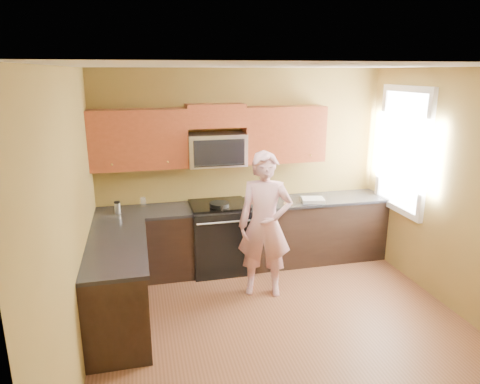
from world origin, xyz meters
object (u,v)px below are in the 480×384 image
object	(u,v)px
stove	(219,237)
woman	(265,225)
microwave	(217,165)
butter_tub	(258,204)
travel_mug	(118,214)
frying_pan	(219,207)

from	to	relation	value
stove	woman	distance (m)	0.97
microwave	butter_tub	distance (m)	0.77
microwave	butter_tub	bearing A→B (deg)	-16.51
microwave	woman	xyz separation A→B (m)	(0.41, -0.90, -0.56)
butter_tub	travel_mug	world-z (taller)	travel_mug
microwave	woman	bearing A→B (deg)	-65.43
frying_pan	travel_mug	xyz separation A→B (m)	(-1.28, 0.10, -0.03)
stove	woman	bearing A→B (deg)	-62.02
stove	frying_pan	xyz separation A→B (m)	(-0.02, -0.14, 0.47)
butter_tub	travel_mug	size ratio (longest dim) A/B	0.69
microwave	frying_pan	bearing A→B (deg)	-94.35
stove	travel_mug	size ratio (longest dim) A/B	5.80
stove	microwave	world-z (taller)	microwave
butter_tub	woman	bearing A→B (deg)	-99.46
microwave	woman	distance (m)	1.14
stove	microwave	xyz separation A→B (m)	(0.00, 0.12, 0.97)
microwave	frying_pan	world-z (taller)	microwave
woman	travel_mug	size ratio (longest dim) A/B	10.81
stove	frying_pan	distance (m)	0.50
frying_pan	butter_tub	world-z (taller)	frying_pan
stove	frying_pan	size ratio (longest dim) A/B	2.13
butter_tub	travel_mug	xyz separation A→B (m)	(-1.84, -0.01, 0.00)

